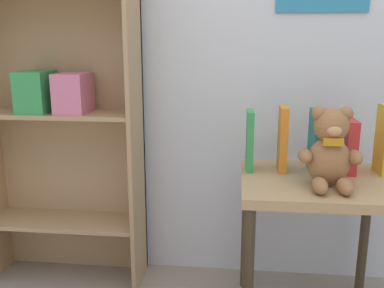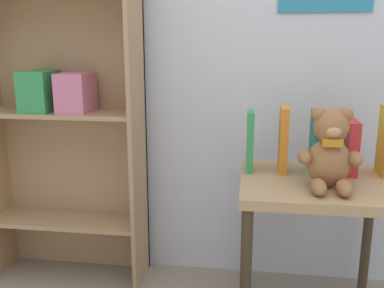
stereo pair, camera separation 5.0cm
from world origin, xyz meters
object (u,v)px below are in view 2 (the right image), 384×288
at_px(bookshelf_side, 63,90).
at_px(book_standing_teal, 317,142).
at_px(book_standing_green, 250,141).
at_px(book_standing_red, 350,147).
at_px(teddy_bear, 330,152).
at_px(display_table, 316,204).
at_px(book_standing_orange, 283,140).

bearing_deg(bookshelf_side, book_standing_teal, -7.89).
height_order(book_standing_green, book_standing_teal, book_standing_teal).
relative_size(book_standing_teal, book_standing_red, 1.18).
relative_size(bookshelf_side, book_standing_red, 7.56).
relative_size(teddy_bear, book_standing_green, 1.20).
bearing_deg(display_table, teddy_bear, -76.87).
distance_m(display_table, book_standing_red, 0.26).
height_order(book_standing_teal, book_standing_red, book_standing_teal).
distance_m(display_table, book_standing_teal, 0.24).
xyz_separation_m(bookshelf_side, book_standing_orange, (0.96, -0.15, -0.16)).
distance_m(teddy_bear, book_standing_red, 0.22).
xyz_separation_m(book_standing_orange, book_standing_teal, (0.13, 0.00, -0.01)).
bearing_deg(book_standing_teal, book_standing_red, 6.15).
distance_m(bookshelf_side, book_standing_green, 0.86).
bearing_deg(teddy_bear, book_standing_red, 59.72).
xyz_separation_m(bookshelf_side, book_standing_green, (0.83, -0.15, -0.17)).
bearing_deg(book_standing_red, book_standing_green, -177.27).
bearing_deg(display_table, book_standing_teal, 90.00).
relative_size(bookshelf_side, book_standing_green, 6.60).
bearing_deg(book_standing_red, book_standing_teal, -173.50).
height_order(book_standing_green, book_standing_orange, book_standing_orange).
bearing_deg(display_table, book_standing_red, 40.35).
relative_size(display_table, book_standing_green, 2.50).
relative_size(book_standing_green, book_standing_teal, 0.97).
relative_size(display_table, book_standing_orange, 2.32).
bearing_deg(teddy_bear, bookshelf_side, 163.66).
bearing_deg(book_standing_orange, teddy_bear, -49.39).
distance_m(book_standing_orange, book_standing_teal, 0.13).
distance_m(display_table, teddy_bear, 0.24).
xyz_separation_m(book_standing_teal, book_standing_red, (0.13, 0.01, -0.02)).
relative_size(bookshelf_side, book_standing_teal, 6.41).
bearing_deg(book_standing_teal, display_table, -89.92).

